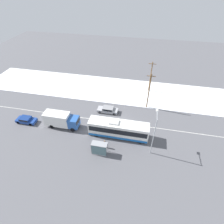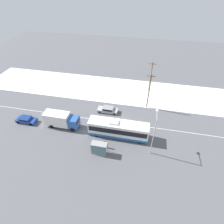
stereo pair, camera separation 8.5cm
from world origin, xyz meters
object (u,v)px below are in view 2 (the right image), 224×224
pedestrian_at_stop (104,143)px  streetlamp (154,131)px  sedan_car (108,109)px  box_truck (61,119)px  bus_shelter (99,148)px  utility_pole_roadside (149,91)px  utility_pole_snowlot (151,76)px  parked_car_near_truck (26,119)px  city_bus (118,129)px

pedestrian_at_stop → streetlamp: 9.12m
sedan_car → pedestrian_at_stop: size_ratio=2.62×
box_truck → bus_shelter: size_ratio=2.56×
sedan_car → utility_pole_roadside: utility_pole_roadside is taller
bus_shelter → utility_pole_snowlot: size_ratio=0.34×
box_truck → parked_car_near_truck: size_ratio=1.68×
utility_pole_snowlot → utility_pole_roadside: bearing=-91.1°
streetlamp → utility_pole_roadside: bearing=95.9°
sedan_car → utility_pole_roadside: size_ratio=0.53×
parked_car_near_truck → utility_pole_snowlot: bearing=35.7°
city_bus → pedestrian_at_stop: bearing=-119.4°
pedestrian_at_stop → streetlamp: bearing=6.5°
box_truck → sedan_car: bearing=37.5°
city_bus → bus_shelter: (-2.47, -5.05, -0.03)m
box_truck → utility_pole_snowlot: (16.94, 17.34, 2.45)m
bus_shelter → utility_pole_roadside: size_ratio=0.32×
sedan_car → streetlamp: size_ratio=0.58×
city_bus → utility_pole_roadside: (4.97, 10.18, 2.80)m
box_truck → pedestrian_at_stop: 10.59m
parked_car_near_truck → pedestrian_at_stop: pedestrian_at_stop is taller
box_truck → bus_shelter: 10.77m
streetlamp → parked_car_near_truck: bearing=175.0°
pedestrian_at_stop → utility_pole_snowlot: bearing=71.5°
city_bus → utility_pole_snowlot: (5.11, 17.61, 2.52)m
bus_shelter → streetlamp: streetlamp is taller
parked_car_near_truck → bus_shelter: size_ratio=1.53×
parked_car_near_truck → utility_pole_snowlot: (24.81, 17.80, 3.51)m
bus_shelter → city_bus: bearing=63.9°
city_bus → sedan_car: bearing=118.4°
city_bus → parked_car_near_truck: 19.72m
utility_pole_roadside → utility_pole_snowlot: size_ratio=1.07×
pedestrian_at_stop → utility_pole_roadside: utility_pole_roadside is taller
sedan_car → pedestrian_at_stop: bearing=99.4°
city_bus → pedestrian_at_stop: size_ratio=6.49×
pedestrian_at_stop → utility_pole_snowlot: (7.03, 21.01, 3.15)m
city_bus → parked_car_near_truck: (-19.70, -0.18, -0.99)m
box_truck → streetlamp: streetlamp is taller
pedestrian_at_stop → utility_pole_roadside: size_ratio=0.20×
sedan_car → streetlamp: 14.05m
city_bus → utility_pole_roadside: bearing=64.0°
parked_car_near_truck → utility_pole_roadside: bearing=22.8°
streetlamp → utility_pole_snowlot: 20.13m
parked_car_near_truck → utility_pole_snowlot: size_ratio=0.52×
box_truck → sedan_car: size_ratio=1.52×
streetlamp → utility_pole_snowlot: utility_pole_snowlot is taller
city_bus → parked_car_near_truck: size_ratio=2.73×
city_bus → pedestrian_at_stop: city_bus is taller
utility_pole_roadside → box_truck: bearing=-149.5°
bus_shelter → streetlamp: 9.69m
city_bus → box_truck: size_ratio=1.63×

